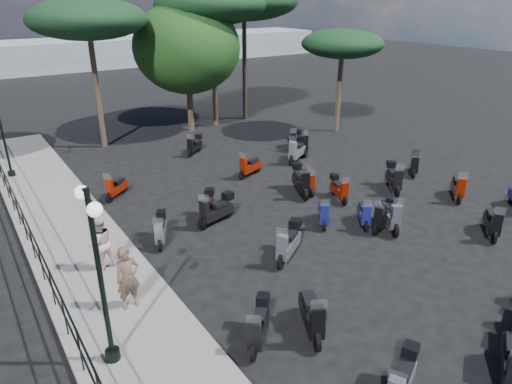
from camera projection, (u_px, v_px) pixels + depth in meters
ground at (305, 239)px, 15.40m from camera, size 120.00×120.00×0.00m
sidewalk at (84, 255)px, 14.32m from camera, size 3.00×30.00×0.15m
railing at (35, 247)px, 13.17m from camera, size 0.04×26.04×1.10m
lamp_post_1 at (99, 269)px, 9.21m from camera, size 0.33×1.22×4.13m
lamp_post_2 at (1, 129)px, 19.53m from camera, size 0.47×1.09×3.79m
woman at (128, 278)px, 11.53m from camera, size 0.64×0.44×1.71m
pedestrian_far at (100, 243)px, 13.22m from camera, size 0.87×0.71×1.65m
scooter_1 at (401, 382)px, 9.09m from camera, size 1.52×0.90×1.30m
scooter_2 at (259, 326)px, 10.66m from camera, size 1.22×1.22×1.25m
scooter_3 at (288, 243)px, 14.09m from camera, size 1.55×1.12×1.40m
scooter_4 at (161, 230)px, 15.03m from camera, size 0.86×1.39×1.20m
scooter_5 at (116, 188)px, 18.40m from camera, size 1.24×1.07×1.23m
scooter_8 at (312, 316)px, 10.97m from camera, size 1.00×1.63×1.43m
scooter_9 at (207, 208)px, 16.45m from camera, size 1.16×1.41×1.33m
scooter_10 at (216, 211)px, 16.26m from camera, size 1.68×0.70×1.36m
scooter_11 at (195, 145)px, 23.46m from camera, size 1.27×1.05×1.20m
scooter_12 at (512, 364)px, 9.51m from camera, size 1.67×1.09×1.49m
scooter_14 at (384, 216)px, 15.93m from camera, size 1.56×0.78×1.29m
scooter_15 at (364, 214)px, 16.20m from camera, size 1.02×1.26×1.21m
scooter_16 at (301, 181)px, 18.70m from camera, size 1.00×1.74×1.48m
scooter_17 at (250, 167)px, 20.58m from camera, size 1.54×0.77×1.28m
scooter_19 at (492, 223)px, 15.45m from camera, size 1.35×1.16×1.34m
scooter_20 at (390, 216)px, 15.90m from camera, size 1.08×1.61×1.44m
scooter_21 at (394, 178)px, 19.03m from camera, size 1.20×1.54×1.42m
scooter_22 at (307, 182)px, 18.90m from camera, size 0.73×1.43×1.19m
scooter_23 at (292, 141)px, 24.24m from camera, size 0.96×1.43×1.29m
scooter_26 at (458, 188)px, 18.27m from camera, size 1.34×1.20×1.35m
scooter_27 at (415, 164)px, 20.80m from camera, size 1.33×1.10×1.26m
scooter_28 at (297, 150)px, 22.40m from camera, size 1.66×1.11×1.47m
scooter_29 at (302, 143)px, 23.53m from camera, size 1.05×1.65×1.44m
scooter_30 at (323, 213)px, 16.26m from camera, size 1.02×1.26×1.21m
scooter_31 at (339, 189)px, 18.18m from camera, size 0.73×1.43×1.19m
broadleaf_tree at (187, 48)px, 25.86m from camera, size 6.08×6.08×7.41m
pine_0 at (212, 4)px, 25.90m from camera, size 6.56×6.56×8.24m
pine_1 at (244, 1)px, 27.58m from camera, size 6.61×6.61×8.38m
pine_2 at (87, 19)px, 22.18m from camera, size 5.78×5.78×7.51m
pine_3 at (342, 44)px, 25.69m from camera, size 4.66×4.66×5.87m
distant_hills at (38, 56)px, 49.03m from camera, size 70.00×8.00×3.00m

